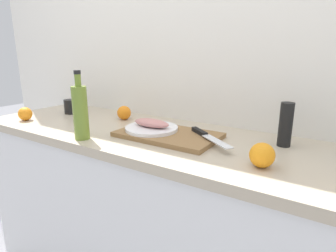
{
  "coord_description": "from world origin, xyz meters",
  "views": [
    {
      "loc": [
        0.69,
        -1.02,
        1.28
      ],
      "look_at": [
        0.04,
        -0.01,
        0.95
      ],
      "focal_mm": 30.27,
      "sensor_mm": 36.0,
      "label": 1
    }
  ],
  "objects_px": {
    "white_plate": "(152,128)",
    "orange_0": "(25,114)",
    "coffee_mug_1": "(71,107)",
    "olive_oil_bottle": "(80,112)",
    "cutting_board": "(168,135)",
    "fish_fillet": "(152,123)",
    "chef_knife": "(205,135)",
    "pepper_mill": "(286,125)"
  },
  "relations": [
    {
      "from": "chef_knife",
      "to": "pepper_mill",
      "type": "distance_m",
      "value": 0.32
    },
    {
      "from": "white_plate",
      "to": "orange_0",
      "type": "height_order",
      "value": "orange_0"
    },
    {
      "from": "cutting_board",
      "to": "olive_oil_bottle",
      "type": "distance_m",
      "value": 0.39
    },
    {
      "from": "white_plate",
      "to": "coffee_mug_1",
      "type": "distance_m",
      "value": 0.67
    },
    {
      "from": "white_plate",
      "to": "pepper_mill",
      "type": "bearing_deg",
      "value": 15.75
    },
    {
      "from": "orange_0",
      "to": "fish_fillet",
      "type": "bearing_deg",
      "value": 12.23
    },
    {
      "from": "coffee_mug_1",
      "to": "white_plate",
      "type": "bearing_deg",
      "value": -7.64
    },
    {
      "from": "white_plate",
      "to": "coffee_mug_1",
      "type": "xyz_separation_m",
      "value": [
        -0.67,
        0.09,
        0.02
      ]
    },
    {
      "from": "cutting_board",
      "to": "olive_oil_bottle",
      "type": "bearing_deg",
      "value": -143.24
    },
    {
      "from": "cutting_board",
      "to": "fish_fillet",
      "type": "bearing_deg",
      "value": -176.45
    },
    {
      "from": "white_plate",
      "to": "olive_oil_bottle",
      "type": "bearing_deg",
      "value": -134.38
    },
    {
      "from": "cutting_board",
      "to": "orange_0",
      "type": "bearing_deg",
      "value": -168.66
    },
    {
      "from": "orange_0",
      "to": "pepper_mill",
      "type": "relative_size",
      "value": 0.41
    },
    {
      "from": "cutting_board",
      "to": "white_plate",
      "type": "bearing_deg",
      "value": -176.45
    },
    {
      "from": "fish_fillet",
      "to": "coffee_mug_1",
      "type": "distance_m",
      "value": 0.67
    },
    {
      "from": "coffee_mug_1",
      "to": "orange_0",
      "type": "xyz_separation_m",
      "value": [
        -0.07,
        -0.25,
        -0.01
      ]
    },
    {
      "from": "cutting_board",
      "to": "olive_oil_bottle",
      "type": "height_order",
      "value": "olive_oil_bottle"
    },
    {
      "from": "white_plate",
      "to": "cutting_board",
      "type": "bearing_deg",
      "value": 3.55
    },
    {
      "from": "cutting_board",
      "to": "white_plate",
      "type": "xyz_separation_m",
      "value": [
        -0.09,
        -0.01,
        0.02
      ]
    },
    {
      "from": "chef_knife",
      "to": "coffee_mug_1",
      "type": "distance_m",
      "value": 0.92
    },
    {
      "from": "chef_knife",
      "to": "orange_0",
      "type": "bearing_deg",
      "value": -133.51
    },
    {
      "from": "white_plate",
      "to": "olive_oil_bottle",
      "type": "relative_size",
      "value": 0.82
    },
    {
      "from": "fish_fillet",
      "to": "white_plate",
      "type": "bearing_deg",
      "value": -90.0
    },
    {
      "from": "cutting_board",
      "to": "chef_knife",
      "type": "xyz_separation_m",
      "value": [
        0.17,
        0.03,
        0.02
      ]
    },
    {
      "from": "white_plate",
      "to": "olive_oil_bottle",
      "type": "distance_m",
      "value": 0.32
    },
    {
      "from": "chef_knife",
      "to": "coffee_mug_1",
      "type": "bearing_deg",
      "value": -148.0
    },
    {
      "from": "pepper_mill",
      "to": "coffee_mug_1",
      "type": "bearing_deg",
      "value": -176.96
    },
    {
      "from": "coffee_mug_1",
      "to": "orange_0",
      "type": "bearing_deg",
      "value": -105.72
    },
    {
      "from": "cutting_board",
      "to": "pepper_mill",
      "type": "xyz_separation_m",
      "value": [
        0.46,
        0.15,
        0.08
      ]
    },
    {
      "from": "fish_fillet",
      "to": "orange_0",
      "type": "xyz_separation_m",
      "value": [
        -0.74,
        -0.16,
        -0.02
      ]
    },
    {
      "from": "cutting_board",
      "to": "pepper_mill",
      "type": "height_order",
      "value": "pepper_mill"
    },
    {
      "from": "white_plate",
      "to": "orange_0",
      "type": "bearing_deg",
      "value": -167.77
    },
    {
      "from": "white_plate",
      "to": "pepper_mill",
      "type": "height_order",
      "value": "pepper_mill"
    },
    {
      "from": "white_plate",
      "to": "fish_fillet",
      "type": "bearing_deg",
      "value": 90.0
    },
    {
      "from": "chef_knife",
      "to": "olive_oil_bottle",
      "type": "height_order",
      "value": "olive_oil_bottle"
    },
    {
      "from": "cutting_board",
      "to": "chef_knife",
      "type": "distance_m",
      "value": 0.17
    },
    {
      "from": "olive_oil_bottle",
      "to": "coffee_mug_1",
      "type": "xyz_separation_m",
      "value": [
        -0.45,
        0.31,
        -0.08
      ]
    },
    {
      "from": "cutting_board",
      "to": "fish_fillet",
      "type": "distance_m",
      "value": 0.1
    },
    {
      "from": "white_plate",
      "to": "olive_oil_bottle",
      "type": "height_order",
      "value": "olive_oil_bottle"
    },
    {
      "from": "cutting_board",
      "to": "orange_0",
      "type": "distance_m",
      "value": 0.84
    },
    {
      "from": "orange_0",
      "to": "white_plate",
      "type": "bearing_deg",
      "value": 12.23
    },
    {
      "from": "coffee_mug_1",
      "to": "cutting_board",
      "type": "bearing_deg",
      "value": -6.37
    }
  ]
}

